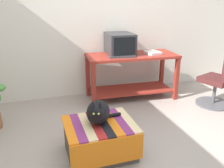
{
  "coord_description": "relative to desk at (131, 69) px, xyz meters",
  "views": [
    {
      "loc": [
        -0.94,
        -1.87,
        1.56
      ],
      "look_at": [
        -0.05,
        0.85,
        0.55
      ],
      "focal_mm": 38.44,
      "sensor_mm": 36.0,
      "label": 1
    }
  ],
  "objects": [
    {
      "name": "office_chair",
      "position": [
        1.14,
        -0.73,
        -0.11
      ],
      "size": [
        0.54,
        0.54,
        0.89
      ],
      "rotation": [
        0.0,
        0.0,
        3.49
      ],
      "color": "#4C4C51",
      "rests_on": "ground_plane"
    },
    {
      "name": "tv_monitor",
      "position": [
        -0.17,
        0.1,
        0.39
      ],
      "size": [
        0.43,
        0.54,
        0.33
      ],
      "rotation": [
        0.0,
        0.0,
        -0.06
      ],
      "color": "#28282B",
      "rests_on": "desk"
    },
    {
      "name": "keyboard",
      "position": [
        -0.21,
        -0.12,
        0.25
      ],
      "size": [
        0.42,
        0.21,
        0.02
      ],
      "primitive_type": "cube",
      "rotation": [
        0.0,
        0.0,
        -0.15
      ],
      "color": "#333338",
      "rests_on": "desk"
    },
    {
      "name": "ottoman_with_blanket",
      "position": [
        -0.91,
        -1.36,
        -0.32
      ],
      "size": [
        0.71,
        0.6,
        0.36
      ],
      "color": "#4C4238",
      "rests_on": "ground_plane"
    },
    {
      "name": "desk",
      "position": [
        0.0,
        0.0,
        0.0
      ],
      "size": [
        1.47,
        0.69,
        0.73
      ],
      "rotation": [
        0.0,
        0.0,
        -0.06
      ],
      "color": "maroon",
      "rests_on": "ground_plane"
    },
    {
      "name": "cat",
      "position": [
        -0.92,
        -1.34,
        -0.02
      ],
      "size": [
        0.44,
        0.4,
        0.28
      ],
      "rotation": [
        0.0,
        0.0,
        -0.36
      ],
      "color": "black",
      "rests_on": "ottoman_with_blanket"
    },
    {
      "name": "ground_plane",
      "position": [
        -0.52,
        -1.6,
        -0.5
      ],
      "size": [
        14.0,
        14.0,
        0.0
      ],
      "primitive_type": "plane",
      "color": "#9E9389"
    },
    {
      "name": "book",
      "position": [
        0.33,
        -0.07,
        0.25
      ],
      "size": [
        0.25,
        0.27,
        0.04
      ],
      "primitive_type": "cube",
      "rotation": [
        0.0,
        0.0,
        0.16
      ],
      "color": "white",
      "rests_on": "desk"
    },
    {
      "name": "back_wall",
      "position": [
        -0.52,
        0.45,
        0.8
      ],
      "size": [
        8.0,
        0.1,
        2.6
      ],
      "primitive_type": "cube",
      "color": "silver",
      "rests_on": "ground_plane"
    }
  ]
}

